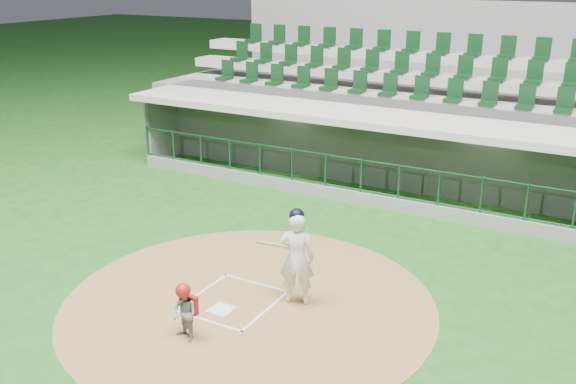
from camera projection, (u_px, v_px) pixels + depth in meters
name	position (u px, v px, depth m)	size (l,w,h in m)	color
ground	(242.00, 295.00, 12.69)	(120.00, 120.00, 0.00)	#194E16
dirt_circle	(249.00, 303.00, 12.38)	(7.20, 7.20, 0.01)	brown
home_plate	(221.00, 310.00, 12.11)	(0.43, 0.43, 0.02)	white
batter_box_chalk	(233.00, 301.00, 12.44)	(1.55, 1.80, 0.01)	white
dugout_structure	(390.00, 154.00, 18.76)	(16.40, 3.70, 3.00)	slate
seating_deck	(421.00, 118.00, 21.20)	(17.00, 6.72, 5.15)	slate
batter	(296.00, 257.00, 12.09)	(0.93, 0.97, 1.94)	white
catcher	(185.00, 311.00, 10.99)	(0.57, 0.50, 1.07)	gray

